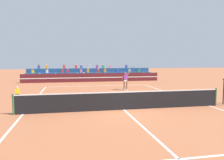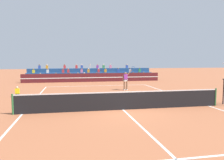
# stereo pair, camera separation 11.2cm
# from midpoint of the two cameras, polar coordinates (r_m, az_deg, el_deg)

# --- Properties ---
(ground_plane) EXTENTS (120.00, 120.00, 0.00)m
(ground_plane) POSITION_cam_midpoint_polar(r_m,az_deg,el_deg) (12.70, 3.17, -7.77)
(ground_plane) COLOR #AD603D
(court_lines) EXTENTS (11.10, 23.90, 0.01)m
(court_lines) POSITION_cam_midpoint_polar(r_m,az_deg,el_deg) (12.70, 3.17, -7.75)
(court_lines) COLOR white
(court_lines) RESTS_ON ground
(tennis_net) EXTENTS (12.00, 0.10, 1.10)m
(tennis_net) POSITION_cam_midpoint_polar(r_m,az_deg,el_deg) (12.59, 3.18, -5.35)
(tennis_net) COLOR #2D6B38
(tennis_net) RESTS_ON ground
(sponsor_banner_wall) EXTENTS (18.00, 0.26, 1.10)m
(sponsor_banner_wall) POSITION_cam_midpoint_polar(r_m,az_deg,el_deg) (28.80, -4.85, 0.64)
(sponsor_banner_wall) COLOR #51191E
(sponsor_banner_wall) RESTS_ON ground
(bleacher_stand) EXTENTS (17.56, 2.85, 2.28)m
(bleacher_stand) POSITION_cam_midpoint_polar(r_m,az_deg,el_deg) (31.31, -5.34, 1.21)
(bleacher_stand) COLOR navy
(bleacher_stand) RESTS_ON ground
(ball_kid_courtside) EXTENTS (0.30, 0.36, 0.84)m
(ball_kid_courtside) POSITION_cam_midpoint_polar(r_m,az_deg,el_deg) (18.29, -23.33, -3.13)
(ball_kid_courtside) COLOR black
(ball_kid_courtside) RESTS_ON ground
(tennis_player) EXTENTS (1.30, 0.35, 2.32)m
(tennis_player) POSITION_cam_midpoint_polar(r_m,az_deg,el_deg) (20.70, 3.76, 0.04)
(tennis_player) COLOR brown
(tennis_player) RESTS_ON ground
(tennis_ball) EXTENTS (0.07, 0.07, 0.07)m
(tennis_ball) POSITION_cam_midpoint_polar(r_m,az_deg,el_deg) (17.88, 5.97, -3.87)
(tennis_ball) COLOR #C6DB33
(tennis_ball) RESTS_ON ground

